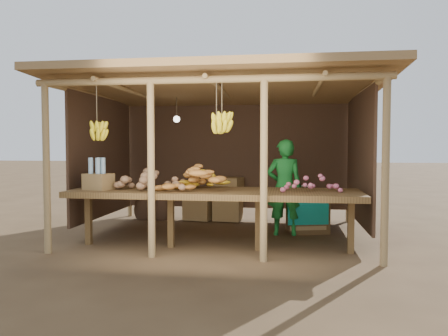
# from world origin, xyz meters

# --- Properties ---
(ground) EXTENTS (60.00, 60.00, 0.00)m
(ground) POSITION_xyz_m (0.00, 0.00, 0.00)
(ground) COLOR brown
(ground) RESTS_ON ground
(stall_structure) EXTENTS (4.70, 3.50, 2.43)m
(stall_structure) POSITION_xyz_m (-0.08, -0.00, 1.92)
(stall_structure) COLOR #A28354
(stall_structure) RESTS_ON ground
(counter) EXTENTS (3.90, 1.05, 0.80)m
(counter) POSITION_xyz_m (0.00, -0.95, 0.74)
(counter) COLOR brown
(counter) RESTS_ON ground
(potato_heap) EXTENTS (1.05, 0.65, 0.37)m
(potato_heap) POSITION_xyz_m (-0.83, -0.98, 0.98)
(potato_heap) COLOR #8F694A
(potato_heap) RESTS_ON counter
(sweet_potato_heap) EXTENTS (1.07, 0.69, 0.36)m
(sweet_potato_heap) POSITION_xyz_m (-0.17, -1.02, 0.98)
(sweet_potato_heap) COLOR #B8742F
(sweet_potato_heap) RESTS_ON counter
(onion_heap) EXTENTS (0.76, 0.46, 0.35)m
(onion_heap) POSITION_xyz_m (1.29, -1.07, 0.98)
(onion_heap) COLOR #CB627D
(onion_heap) RESTS_ON counter
(banana_pile) EXTENTS (0.66, 0.40, 0.35)m
(banana_pile) POSITION_xyz_m (-0.22, -0.64, 0.97)
(banana_pile) COLOR yellow
(banana_pile) RESTS_ON counter
(tomato_basin) EXTENTS (0.36, 0.36, 0.19)m
(tomato_basin) POSITION_xyz_m (-1.90, -0.52, 0.88)
(tomato_basin) COLOR navy
(tomato_basin) RESTS_ON counter
(bottle_box) EXTENTS (0.41, 0.36, 0.44)m
(bottle_box) POSITION_xyz_m (-1.58, -1.09, 0.97)
(bottle_box) COLOR olive
(bottle_box) RESTS_ON counter
(vendor) EXTENTS (0.57, 0.39, 1.50)m
(vendor) POSITION_xyz_m (0.94, 0.10, 0.75)
(vendor) COLOR #1B7D2D
(vendor) RESTS_ON ground
(tarp_crate) EXTENTS (0.78, 0.71, 0.78)m
(tarp_crate) POSITION_xyz_m (1.31, 0.40, 0.32)
(tarp_crate) COLOR brown
(tarp_crate) RESTS_ON ground
(carton_stack) EXTENTS (1.10, 0.47, 0.80)m
(carton_stack) POSITION_xyz_m (-0.28, 1.20, 0.35)
(carton_stack) COLOR olive
(carton_stack) RESTS_ON ground
(burlap_sacks) EXTENTS (0.72, 0.38, 0.51)m
(burlap_sacks) POSITION_xyz_m (-1.54, 1.20, 0.22)
(burlap_sacks) COLOR #4C3423
(burlap_sacks) RESTS_ON ground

